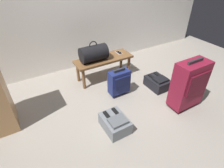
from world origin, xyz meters
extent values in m
plane|color=gray|center=(0.00, 0.00, 0.00)|extent=(6.60, 6.60, 0.00)
cube|color=brown|center=(0.18, 0.91, 0.37)|extent=(1.00, 0.36, 0.04)
cylinder|color=brown|center=(-0.26, 0.78, 0.18)|extent=(0.05, 0.05, 0.36)
cylinder|color=brown|center=(0.62, 0.78, 0.18)|extent=(0.05, 0.05, 0.36)
cylinder|color=brown|center=(-0.26, 1.04, 0.18)|extent=(0.05, 0.05, 0.36)
cylinder|color=brown|center=(0.62, 1.04, 0.18)|extent=(0.05, 0.05, 0.36)
cylinder|color=black|center=(0.00, 0.91, 0.52)|extent=(0.44, 0.26, 0.26)
torus|color=black|center=(0.00, 0.91, 0.66)|extent=(0.14, 0.02, 0.14)
cube|color=silver|center=(0.52, 0.96, 0.40)|extent=(0.07, 0.14, 0.01)
cube|color=black|center=(0.52, 0.96, 0.40)|extent=(0.06, 0.13, 0.00)
cube|color=maroon|center=(0.83, -0.34, 0.38)|extent=(0.47, 0.24, 0.66)
cube|color=#500E1C|center=(0.83, -0.47, 0.46)|extent=(0.38, 0.02, 0.30)
cube|color=#262628|center=(0.83, -0.34, 0.73)|extent=(0.26, 0.03, 0.04)
cylinder|color=black|center=(0.66, -0.25, 0.03)|extent=(0.02, 0.05, 0.05)
cylinder|color=black|center=(0.99, -0.25, 0.03)|extent=(0.02, 0.05, 0.05)
cube|color=navy|center=(0.15, 0.36, 0.23)|extent=(0.32, 0.16, 0.37)
cube|color=#11183E|center=(0.15, 0.27, 0.28)|extent=(0.26, 0.02, 0.17)
cube|color=#262628|center=(0.15, 0.36, 0.44)|extent=(0.18, 0.03, 0.04)
cylinder|color=black|center=(0.04, 0.42, 0.03)|extent=(0.02, 0.05, 0.05)
cylinder|color=black|center=(0.26, 0.42, 0.03)|extent=(0.02, 0.05, 0.05)
cube|color=slate|center=(-0.26, -0.21, 0.09)|extent=(0.28, 0.38, 0.17)
cube|color=#515559|center=(-0.26, -0.28, 0.19)|extent=(0.21, 0.17, 0.04)
cube|color=black|center=(-0.33, -0.14, 0.18)|extent=(0.04, 0.19, 0.02)
cube|color=black|center=(-0.20, -0.14, 0.18)|extent=(0.04, 0.19, 0.02)
cube|color=black|center=(0.80, 0.21, 0.09)|extent=(0.28, 0.38, 0.17)
cube|color=black|center=(0.80, 0.14, 0.19)|extent=(0.21, 0.17, 0.04)
cube|color=black|center=(0.74, 0.27, 0.18)|extent=(0.04, 0.19, 0.02)
cube|color=black|center=(0.87, 0.27, 0.18)|extent=(0.04, 0.19, 0.02)
camera|label=1|loc=(-1.08, -1.54, 1.78)|focal=28.77mm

